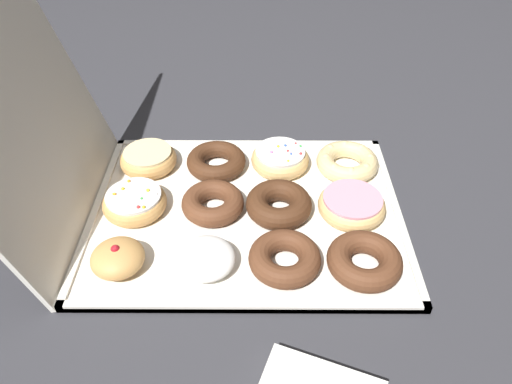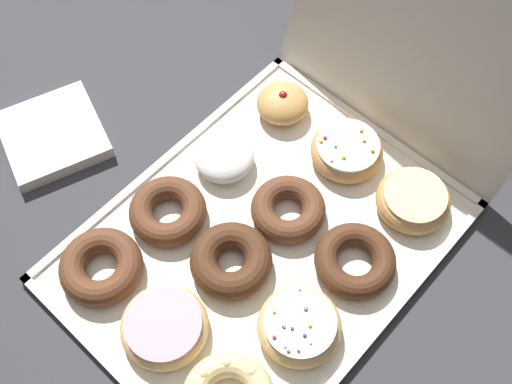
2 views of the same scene
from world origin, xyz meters
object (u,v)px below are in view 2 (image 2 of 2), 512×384
at_px(glazed_ring_donut_11, 413,200).
at_px(sprinkle_donut_5, 299,326).
at_px(sprinkle_donut_10, 347,150).
at_px(pink_frosted_donut_1, 164,326).
at_px(chocolate_cake_ring_donut_3, 168,211).
at_px(napkin_stack, 53,135).
at_px(donut_box, 261,242).
at_px(powdered_filled_donut_6, 224,157).
at_px(jelly_filled_donut_9, 283,103).
at_px(chocolate_cake_ring_donut_8, 355,261).
at_px(chocolate_cake_ring_donut_7, 290,210).
at_px(chocolate_cake_ring_donut_0, 101,267).
at_px(chocolate_cake_ring_donut_4, 231,261).

bearing_deg(glazed_ring_donut_11, sprinkle_donut_5, -89.96).
bearing_deg(sprinkle_donut_5, sprinkle_donut_10, 115.99).
height_order(pink_frosted_donut_1, chocolate_cake_ring_donut_3, same).
xyz_separation_m(glazed_ring_donut_11, napkin_stack, (-0.49, -0.28, -0.02)).
bearing_deg(sprinkle_donut_5, napkin_stack, -177.34).
bearing_deg(donut_box, powdered_filled_donut_6, 155.69).
bearing_deg(jelly_filled_donut_9, powdered_filled_donut_6, -89.50).
bearing_deg(donut_box, chocolate_cake_ring_donut_8, 26.39).
height_order(chocolate_cake_ring_donut_7, chocolate_cake_ring_donut_8, chocolate_cake_ring_donut_7).
height_order(chocolate_cake_ring_donut_3, sprinkle_donut_10, sprinkle_donut_10).
xyz_separation_m(chocolate_cake_ring_donut_0, sprinkle_donut_10, (0.13, 0.38, 0.00)).
distance_m(donut_box, chocolate_cake_ring_donut_3, 0.14).
distance_m(chocolate_cake_ring_donut_4, powdered_filled_donut_6, 0.17).
xyz_separation_m(sprinkle_donut_5, powdered_filled_donut_6, (-0.25, 0.12, -0.00)).
distance_m(chocolate_cake_ring_donut_7, jelly_filled_donut_9, 0.19).
bearing_deg(sprinkle_donut_10, glazed_ring_donut_11, -0.94).
relative_size(jelly_filled_donut_9, glazed_ring_donut_11, 0.76).
distance_m(sprinkle_donut_5, chocolate_cake_ring_donut_8, 0.12).
xyz_separation_m(pink_frosted_donut_1, chocolate_cake_ring_donut_3, (-0.12, 0.12, -0.00)).
height_order(sprinkle_donut_5, sprinkle_donut_10, sprinkle_donut_5).
xyz_separation_m(chocolate_cake_ring_donut_0, sprinkle_donut_5, (0.26, 0.12, 0.00)).
distance_m(pink_frosted_donut_1, glazed_ring_donut_11, 0.40).
height_order(donut_box, chocolate_cake_ring_donut_0, chocolate_cake_ring_donut_0).
bearing_deg(napkin_stack, chocolate_cake_ring_donut_3, 5.76).
height_order(pink_frosted_donut_1, napkin_stack, pink_frosted_donut_1).
distance_m(donut_box, sprinkle_donut_5, 0.14).
height_order(chocolate_cake_ring_donut_4, powdered_filled_donut_6, same).
xyz_separation_m(jelly_filled_donut_9, glazed_ring_donut_11, (0.25, -0.00, -0.00)).
bearing_deg(chocolate_cake_ring_donut_0, chocolate_cake_ring_donut_7, 61.02).
bearing_deg(powdered_filled_donut_6, sprinkle_donut_5, -25.65).
relative_size(donut_box, powdered_filled_donut_6, 5.96).
xyz_separation_m(powdered_filled_donut_6, glazed_ring_donut_11, (0.25, 0.13, -0.00)).
bearing_deg(sprinkle_donut_5, pink_frosted_donut_1, -137.50).
bearing_deg(donut_box, chocolate_cake_ring_donut_4, -95.08).
bearing_deg(chocolate_cake_ring_donut_8, powdered_filled_donut_6, -179.64).
xyz_separation_m(chocolate_cake_ring_donut_0, glazed_ring_donut_11, (0.25, 0.37, 0.00)).
distance_m(chocolate_cake_ring_donut_0, sprinkle_donut_5, 0.28).
relative_size(donut_box, glazed_ring_donut_11, 4.95).
relative_size(powdered_filled_donut_6, jelly_filled_donut_9, 1.10).
bearing_deg(powdered_filled_donut_6, donut_box, -24.31).
xyz_separation_m(jelly_filled_donut_9, napkin_stack, (-0.23, -0.28, -0.02)).
distance_m(chocolate_cake_ring_donut_3, chocolate_cake_ring_donut_4, 0.12).
relative_size(chocolate_cake_ring_donut_4, chocolate_cake_ring_donut_8, 1.01).
xyz_separation_m(chocolate_cake_ring_donut_4, glazed_ring_donut_11, (0.13, 0.25, -0.00)).
bearing_deg(chocolate_cake_ring_donut_3, chocolate_cake_ring_donut_8, 26.29).
height_order(chocolate_cake_ring_donut_8, jelly_filled_donut_9, jelly_filled_donut_9).
bearing_deg(napkin_stack, chocolate_cake_ring_donut_4, 4.67).
relative_size(pink_frosted_donut_1, sprinkle_donut_5, 1.05).
distance_m(chocolate_cake_ring_donut_0, chocolate_cake_ring_donut_4, 0.18).
relative_size(chocolate_cake_ring_donut_4, powdered_filled_donut_6, 1.26).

